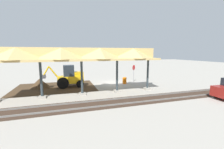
% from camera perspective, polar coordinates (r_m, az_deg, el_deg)
% --- Properties ---
extents(ground_plane, '(120.00, 120.00, 0.00)m').
position_cam_1_polar(ground_plane, '(22.01, 0.66, -3.16)').
color(ground_plane, '#9E998E').
extents(dirt_work_zone, '(9.73, 7.00, 0.01)m').
position_cam_1_polar(dirt_work_zone, '(20.47, -20.64, -4.58)').
color(dirt_work_zone, '#42301E').
rests_on(dirt_work_zone, ground).
extents(platform_canopy, '(16.66, 3.20, 4.90)m').
position_cam_1_polar(platform_canopy, '(15.61, -11.66, 7.33)').
color(platform_canopy, '#9E998E').
rests_on(platform_canopy, ground).
extents(rail_tracks, '(60.00, 2.58, 0.15)m').
position_cam_1_polar(rail_tracks, '(14.52, 11.10, -9.34)').
color(rail_tracks, slate).
rests_on(rail_tracks, ground).
extents(stop_sign, '(0.63, 0.48, 2.58)m').
position_cam_1_polar(stop_sign, '(22.35, 8.27, 1.77)').
color(stop_sign, gray).
rests_on(stop_sign, ground).
extents(backhoe, '(5.14, 1.76, 2.82)m').
position_cam_1_polar(backhoe, '(19.92, -15.93, -1.00)').
color(backhoe, '#EAB214').
rests_on(backhoe, ground).
extents(dirt_mound, '(5.00, 5.00, 2.39)m').
position_cam_1_polar(dirt_mound, '(20.95, -25.71, -4.60)').
color(dirt_mound, '#42301E').
rests_on(dirt_mound, ground).
extents(traffic_barrel, '(0.56, 0.56, 0.90)m').
position_cam_1_polar(traffic_barrel, '(21.38, 4.79, -2.30)').
color(traffic_barrel, orange).
rests_on(traffic_barrel, ground).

